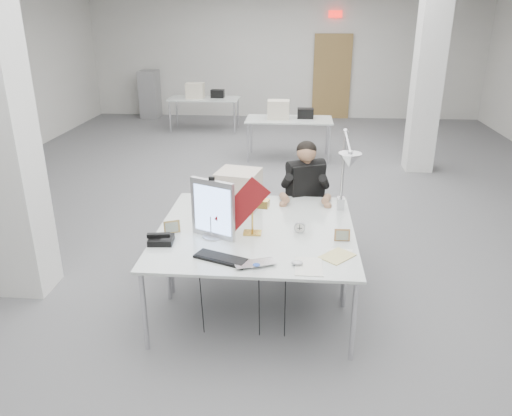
% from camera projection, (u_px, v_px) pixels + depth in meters
% --- Properties ---
extents(room_shell, '(10.04, 14.04, 3.24)m').
position_uv_depth(room_shell, '(273.00, 90.00, 6.28)').
color(room_shell, '#595A5C').
rests_on(room_shell, ground).
extents(desk_main, '(1.80, 0.90, 0.02)m').
position_uv_depth(desk_main, '(252.00, 252.00, 4.20)').
color(desk_main, silver).
rests_on(desk_main, room_shell).
extents(desk_second, '(1.80, 0.90, 0.02)m').
position_uv_depth(desk_second, '(260.00, 212.00, 5.03)').
color(desk_second, silver).
rests_on(desk_second, room_shell).
extents(bg_desk_a, '(1.60, 0.80, 0.02)m').
position_uv_depth(bg_desk_a, '(289.00, 120.00, 9.28)').
color(bg_desk_a, silver).
rests_on(bg_desk_a, room_shell).
extents(bg_desk_b, '(1.60, 0.80, 0.02)m').
position_uv_depth(bg_desk_b, '(204.00, 99.00, 11.47)').
color(bg_desk_b, silver).
rests_on(bg_desk_b, room_shell).
extents(filing_cabinet, '(0.45, 0.55, 1.20)m').
position_uv_depth(filing_cabinet, '(150.00, 94.00, 12.99)').
color(filing_cabinet, gray).
rests_on(filing_cabinet, room_shell).
extents(office_chair, '(0.74, 0.74, 1.14)m').
position_uv_depth(office_chair, '(304.00, 207.00, 5.62)').
color(office_chair, black).
rests_on(office_chair, room_shell).
extents(seated_person, '(0.72, 0.79, 0.96)m').
position_uv_depth(seated_person, '(305.00, 181.00, 5.45)').
color(seated_person, black).
rests_on(seated_person, office_chair).
extents(monitor, '(0.41, 0.22, 0.53)m').
position_uv_depth(monitor, '(213.00, 209.00, 4.35)').
color(monitor, '#B0AFB4').
rests_on(monitor, desk_main).
extents(pennant, '(0.49, 0.03, 0.53)m').
position_uv_depth(pennant, '(242.00, 206.00, 4.28)').
color(pennant, maroon).
rests_on(pennant, monitor).
extents(keyboard, '(0.48, 0.31, 0.02)m').
position_uv_depth(keyboard, '(222.00, 259.00, 4.03)').
color(keyboard, black).
rests_on(keyboard, desk_main).
extents(laptop, '(0.38, 0.31, 0.03)m').
position_uv_depth(laptop, '(256.00, 267.00, 3.90)').
color(laptop, '#B1B0B5').
rests_on(laptop, desk_main).
extents(mouse, '(0.11, 0.09, 0.04)m').
position_uv_depth(mouse, '(297.00, 263.00, 3.94)').
color(mouse, '#A4A5A9').
rests_on(mouse, desk_main).
extents(bankers_lamp, '(0.32, 0.18, 0.34)m').
position_uv_depth(bankers_lamp, '(252.00, 216.00, 4.44)').
color(bankers_lamp, gold).
rests_on(bankers_lamp, desk_main).
extents(desk_phone, '(0.22, 0.20, 0.05)m').
position_uv_depth(desk_phone, '(161.00, 240.00, 4.32)').
color(desk_phone, black).
rests_on(desk_phone, desk_main).
extents(picture_frame_left, '(0.15, 0.09, 0.11)m').
position_uv_depth(picture_frame_left, '(172.00, 227.00, 4.51)').
color(picture_frame_left, '#AB8849').
rests_on(picture_frame_left, desk_main).
extents(picture_frame_right, '(0.14, 0.04, 0.11)m').
position_uv_depth(picture_frame_right, '(342.00, 235.00, 4.35)').
color(picture_frame_right, '#AE7B4B').
rests_on(picture_frame_right, desk_main).
extents(desk_clock, '(0.10, 0.04, 0.10)m').
position_uv_depth(desk_clock, '(300.00, 228.00, 4.51)').
color(desk_clock, '#A9A9AD').
rests_on(desk_clock, desk_main).
extents(paper_stack_a, '(0.22, 0.31, 0.01)m').
position_uv_depth(paper_stack_a, '(309.00, 266.00, 3.93)').
color(paper_stack_a, white).
rests_on(paper_stack_a, desk_main).
extents(paper_stack_b, '(0.32, 0.33, 0.01)m').
position_uv_depth(paper_stack_b, '(337.00, 256.00, 4.09)').
color(paper_stack_b, '#DDCF84').
rests_on(paper_stack_b, desk_main).
extents(paper_stack_c, '(0.21, 0.16, 0.01)m').
position_uv_depth(paper_stack_c, '(341.00, 252.00, 4.16)').
color(paper_stack_c, white).
rests_on(paper_stack_c, desk_main).
extents(beige_monitor, '(0.47, 0.46, 0.38)m').
position_uv_depth(beige_monitor, '(238.00, 189.00, 5.05)').
color(beige_monitor, beige).
rests_on(beige_monitor, desk_second).
extents(architect_lamp, '(0.49, 0.83, 1.01)m').
position_uv_depth(architect_lamp, '(346.00, 169.00, 4.66)').
color(architect_lamp, silver).
rests_on(architect_lamp, desk_second).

